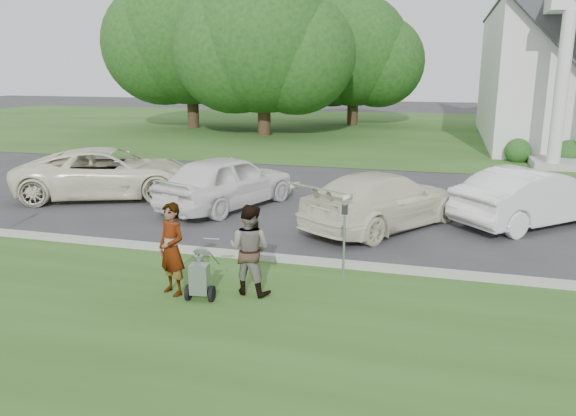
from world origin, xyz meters
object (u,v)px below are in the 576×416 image
at_px(tree_far, 190,40).
at_px(car_d, 534,197).
at_px(tree_back, 354,56).
at_px(striping_cart, 200,280).
at_px(parking_meter_near, 344,232).
at_px(tree_left, 263,47).
at_px(car_b, 227,181).
at_px(car_a, 110,173).
at_px(person_left, 172,250).
at_px(car_c, 383,200).
at_px(person_right, 249,250).

distance_m(tree_far, car_d, 27.81).
height_order(tree_back, car_d, tree_back).
height_order(striping_cart, parking_meter_near, parking_meter_near).
relative_size(tree_left, tree_back, 1.11).
bearing_deg(tree_left, car_d, -53.09).
height_order(tree_left, tree_far, tree_far).
distance_m(tree_left, striping_cart, 25.06).
xyz_separation_m(parking_meter_near, car_b, (-4.22, 4.69, -0.16)).
bearing_deg(car_b, tree_back, -68.64).
bearing_deg(striping_cart, parking_meter_near, 30.44).
relative_size(tree_far, parking_meter_near, 7.85).
xyz_separation_m(tree_left, car_a, (0.53, -17.06, -4.35)).
xyz_separation_m(tree_far, parking_meter_near, (14.75, -25.01, -4.76)).
bearing_deg(tree_left, parking_meter_near, -68.32).
xyz_separation_m(person_left, car_a, (-5.45, 6.52, -0.06)).
height_order(tree_far, parking_meter_near, tree_far).
bearing_deg(car_a, tree_far, -3.52).
height_order(tree_left, car_c, tree_left).
xyz_separation_m(striping_cart, car_b, (-2.02, 6.40, 0.39)).
distance_m(person_left, car_c, 6.21).
distance_m(tree_far, person_left, 29.56).
bearing_deg(person_right, tree_back, -76.32).
xyz_separation_m(tree_back, striping_cart, (2.55, -31.72, -4.34)).
height_order(car_a, car_b, car_b).
distance_m(tree_left, car_d, 21.65).
relative_size(person_right, car_d, 0.36).
bearing_deg(person_left, car_c, 86.36).
bearing_deg(car_c, car_d, -128.35).
relative_size(tree_far, tree_back, 1.21).
bearing_deg(person_right, tree_far, -55.43).
relative_size(striping_cart, car_a, 0.18).
bearing_deg(car_c, person_left, 92.78).
xyz_separation_m(person_left, car_c, (3.10, 5.38, -0.13)).
bearing_deg(car_a, parking_meter_near, -142.60).
bearing_deg(car_c, tree_left, -30.78).
bearing_deg(tree_far, car_a, -71.97).
height_order(person_right, car_c, person_right).
distance_m(tree_left, person_right, 24.67).
xyz_separation_m(parking_meter_near, car_c, (0.32, 3.81, -0.23)).
distance_m(parking_meter_near, car_d, 6.44).
height_order(tree_back, parking_meter_near, tree_back).
bearing_deg(tree_far, parking_meter_near, -59.47).
xyz_separation_m(person_right, parking_meter_near, (1.47, 1.17, 0.12)).
xyz_separation_m(person_left, person_right, (1.30, 0.40, -0.02)).
distance_m(tree_left, car_b, 18.42).
distance_m(car_c, car_d, 3.87).
bearing_deg(car_d, car_b, 49.57).
xyz_separation_m(tree_far, person_left, (11.98, -26.58, -4.87)).
distance_m(tree_back, car_d, 26.73).
bearing_deg(car_a, tree_back, -29.44).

